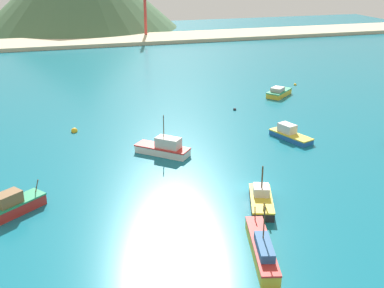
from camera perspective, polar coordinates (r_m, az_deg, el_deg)
ground at (r=89.14m, az=-0.35°, el=2.91°), size 260.00×280.00×0.50m
fishing_boat_1 at (r=58.42m, az=8.18°, el=-6.57°), size 4.98×7.93×5.07m
fishing_boat_3 at (r=80.27m, az=11.48°, el=1.16°), size 4.88×8.10×2.36m
fishing_boat_4 at (r=104.98m, az=10.21°, el=6.02°), size 7.20×6.72×2.05m
fishing_boat_5 at (r=59.96m, az=-20.24°, el=-6.74°), size 6.95×6.07×2.95m
fishing_boat_6 at (r=72.52m, az=-3.31°, el=-0.46°), size 8.01×7.60×6.19m
fishing_boat_7 at (r=49.38m, az=8.28°, el=-12.14°), size 4.52×10.77×5.72m
buoy_0 at (r=114.95m, az=12.09°, el=6.87°), size 0.62×0.62×0.62m
buoy_1 at (r=94.19m, az=5.06°, el=4.08°), size 0.61×0.61×0.61m
buoy_2 at (r=84.40m, az=-13.73°, el=1.52°), size 1.07×1.07×1.07m
beach_strip at (r=173.77m, az=-8.71°, el=12.07°), size 247.00×20.35×1.20m
radio_tower at (r=179.93m, az=-5.58°, el=16.02°), size 2.26×1.81×22.57m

